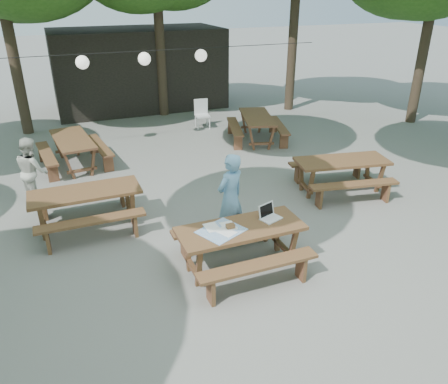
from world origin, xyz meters
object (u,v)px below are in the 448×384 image
plastic_chair (202,120)px  main_picnic_table (240,247)px  second_person (32,171)px  picnic_table_nw (87,208)px  woman (230,198)px

plastic_chair → main_picnic_table: bearing=-98.3°
plastic_chair → second_person: bearing=-136.7°
main_picnic_table → picnic_table_nw: 3.13m
picnic_table_nw → woman: 2.75m
main_picnic_table → woman: size_ratio=1.23×
woman → second_person: 4.32m
main_picnic_table → second_person: 4.85m
picnic_table_nw → second_person: (-0.90, 1.48, 0.33)m
second_person → plastic_chair: 6.29m
main_picnic_table → woman: bearing=77.5°
second_person → main_picnic_table: bearing=-160.6°
main_picnic_table → plastic_chair: (2.00, 7.53, -0.13)m
picnic_table_nw → plastic_chair: plastic_chair is taller
picnic_table_nw → plastic_chair: 6.67m
picnic_table_nw → main_picnic_table: bearing=-47.5°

